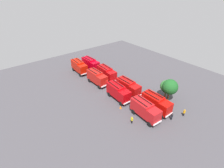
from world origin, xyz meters
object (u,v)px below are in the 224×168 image
(fire_truck_3, at_px, (145,109))
(firefighter_1, at_px, (184,112))
(fire_truck_5, at_px, (107,73))
(tree_1, at_px, (170,87))
(fire_truck_4, at_px, (91,64))
(firefighter_2, at_px, (97,66))
(traffic_cone_0, at_px, (149,96))
(traffic_cone_1, at_px, (121,107))
(fire_truck_7, at_px, (156,103))
(fire_truck_0, at_px, (79,66))
(firefighter_0, at_px, (165,102))
(firefighter_4, at_px, (172,116))
(tree_0, at_px, (167,86))
(fire_truck_2, at_px, (118,92))
(fire_truck_6, at_px, (128,87))
(fire_truck_1, at_px, (97,77))
(firefighter_3, at_px, (132,120))

(fire_truck_3, xyz_separation_m, firefighter_1, (5.16, 7.10, -1.20))
(fire_truck_5, distance_m, tree_1, 19.15)
(fire_truck_4, xyz_separation_m, firefighter_2, (1.17, 1.92, -1.18))
(traffic_cone_0, bearing_deg, firefighter_1, 1.63)
(fire_truck_4, xyz_separation_m, traffic_cone_1, (22.15, -6.03, -1.78))
(fire_truck_7, height_order, firefighter_2, fire_truck_7)
(fire_truck_0, relative_size, fire_truck_7, 1.01)
(firefighter_0, bearing_deg, fire_truck_3, -151.02)
(tree_1, bearing_deg, fire_truck_4, -169.14)
(fire_truck_5, distance_m, firefighter_1, 24.34)
(firefighter_1, xyz_separation_m, firefighter_2, (-31.75, -1.17, 0.02))
(fire_truck_5, height_order, firefighter_0, fire_truck_5)
(fire_truck_0, relative_size, firefighter_4, 4.27)
(firefighter_1, height_order, firefighter_2, firefighter_2)
(tree_0, bearing_deg, traffic_cone_1, -107.77)
(firefighter_0, distance_m, firefighter_4, 5.26)
(fire_truck_2, xyz_separation_m, tree_1, (8.30, 9.16, 1.78))
(fire_truck_6, bearing_deg, firefighter_1, 13.06)
(fire_truck_4, relative_size, fire_truck_6, 1.01)
(fire_truck_1, xyz_separation_m, tree_1, (17.89, 9.01, 1.78))
(fire_truck_2, distance_m, traffic_cone_0, 8.26)
(firefighter_2, relative_size, traffic_cone_0, 2.50)
(firefighter_2, height_order, tree_0, tree_0)
(tree_1, distance_m, traffic_cone_1, 12.81)
(fire_truck_0, height_order, tree_1, tree_1)
(firefighter_3, bearing_deg, fire_truck_0, 78.90)
(fire_truck_3, relative_size, tree_0, 1.48)
(fire_truck_4, bearing_deg, fire_truck_0, -98.38)
(firefighter_0, xyz_separation_m, firefighter_4, (4.14, -3.24, -0.01))
(tree_1, relative_size, traffic_cone_0, 8.46)
(tree_1, height_order, traffic_cone_0, tree_1)
(fire_truck_5, distance_m, tree_0, 18.08)
(fire_truck_2, relative_size, fire_truck_5, 1.00)
(fire_truck_4, bearing_deg, firefighter_3, -17.52)
(fire_truck_0, distance_m, tree_0, 28.14)
(fire_truck_6, xyz_separation_m, firefighter_4, (13.33, 0.24, -1.19))
(fire_truck_3, relative_size, firefighter_2, 4.23)
(fire_truck_1, xyz_separation_m, fire_truck_7, (18.47, 3.52, 0.00))
(fire_truck_3, xyz_separation_m, firefighter_2, (-26.59, 5.93, -1.18))
(firefighter_4, xyz_separation_m, traffic_cone_0, (-8.74, 2.95, -0.61))
(firefighter_4, distance_m, traffic_cone_1, 11.45)
(fire_truck_2, distance_m, firefighter_3, 9.36)
(fire_truck_4, xyz_separation_m, firefighter_3, (27.41, -7.52, -1.23))
(fire_truck_0, height_order, fire_truck_7, same)
(firefighter_0, height_order, firefighter_2, firefighter_2)
(fire_truck_1, distance_m, firefighter_3, 18.57)
(fire_truck_5, bearing_deg, fire_truck_2, -19.12)
(fire_truck_1, distance_m, fire_truck_3, 18.50)
(fire_truck_5, bearing_deg, traffic_cone_1, -21.89)
(traffic_cone_1, bearing_deg, firefighter_4, 31.01)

